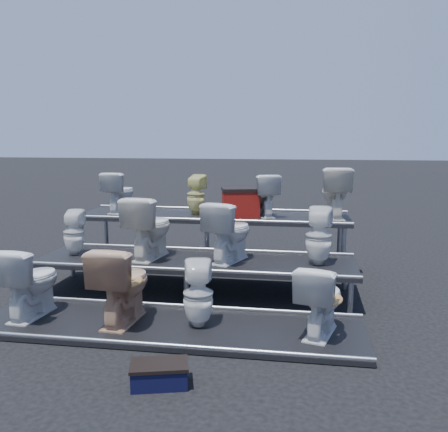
% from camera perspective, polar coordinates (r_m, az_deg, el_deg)
% --- Properties ---
extents(ground, '(80.00, 80.00, 0.00)m').
position_cam_1_polar(ground, '(6.77, -3.32, -8.76)').
color(ground, black).
rests_on(ground, ground).
extents(tier_front, '(4.20, 1.20, 0.06)m').
position_cam_1_polar(tier_front, '(5.58, -6.33, -12.47)').
color(tier_front, black).
rests_on(tier_front, ground).
extents(tier_mid, '(4.20, 1.20, 0.46)m').
position_cam_1_polar(tier_mid, '(6.70, -3.34, -6.88)').
color(tier_mid, black).
rests_on(tier_mid, ground).
extents(tier_back, '(4.20, 1.20, 0.86)m').
position_cam_1_polar(tier_back, '(7.89, -1.27, -2.93)').
color(tier_back, black).
rests_on(tier_back, ground).
extents(toilet_0, '(0.51, 0.82, 0.81)m').
position_cam_1_polar(toilet_0, '(6.06, -21.28, -6.95)').
color(toilet_0, white).
rests_on(toilet_0, tier_front).
extents(toilet_1, '(0.53, 0.87, 0.86)m').
position_cam_1_polar(toilet_1, '(5.58, -11.56, -7.57)').
color(toilet_1, tan).
rests_on(toilet_1, tier_front).
extents(toilet_2, '(0.38, 0.39, 0.72)m').
position_cam_1_polar(toilet_2, '(5.37, -2.97, -8.88)').
color(toilet_2, white).
rests_on(toilet_2, tier_front).
extents(toilet_3, '(0.59, 0.81, 0.74)m').
position_cam_1_polar(toilet_3, '(5.25, 10.95, -9.30)').
color(toilet_3, white).
rests_on(toilet_3, tier_front).
extents(toilet_4, '(0.31, 0.32, 0.62)m').
position_cam_1_polar(toilet_4, '(7.14, -16.79, -1.81)').
color(toilet_4, white).
rests_on(toilet_4, tier_mid).
extents(toilet_5, '(0.59, 0.88, 0.84)m').
position_cam_1_polar(toilet_5, '(6.72, -8.54, -1.25)').
color(toilet_5, white).
rests_on(toilet_5, tier_mid).
extents(toilet_6, '(0.68, 0.88, 0.79)m').
position_cam_1_polar(toilet_6, '(6.48, 0.59, -1.75)').
color(toilet_6, white).
rests_on(toilet_6, tier_mid).
extents(toilet_7, '(0.38, 0.38, 0.74)m').
position_cam_1_polar(toilet_7, '(6.41, 10.78, -2.27)').
color(toilet_7, white).
rests_on(toilet_7, tier_mid).
extents(toilet_8, '(0.44, 0.68, 0.65)m').
position_cam_1_polar(toilet_8, '(8.19, -11.83, 2.68)').
color(toilet_8, white).
rests_on(toilet_8, tier_back).
extents(toilet_9, '(0.33, 0.33, 0.62)m').
position_cam_1_polar(toilet_9, '(7.83, -3.23, 2.46)').
color(toilet_9, '#E3E189').
rests_on(toilet_9, tier_back).
extents(toilet_10, '(0.55, 0.72, 0.65)m').
position_cam_1_polar(toilet_10, '(7.66, 4.65, 2.40)').
color(toilet_10, white).
rests_on(toilet_10, tier_back).
extents(toilet_11, '(0.49, 0.79, 0.77)m').
position_cam_1_polar(toilet_11, '(7.64, 12.54, 2.65)').
color(toilet_11, white).
rests_on(toilet_11, tier_back).
extents(red_crate, '(0.63, 0.55, 0.39)m').
position_cam_1_polar(red_crate, '(7.62, 1.90, 1.41)').
color(red_crate, maroon).
rests_on(red_crate, tier_back).
extents(step_stool, '(0.52, 0.39, 0.17)m').
position_cam_1_polar(step_stool, '(4.43, -7.40, -17.66)').
color(step_stool, black).
rests_on(step_stool, ground).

